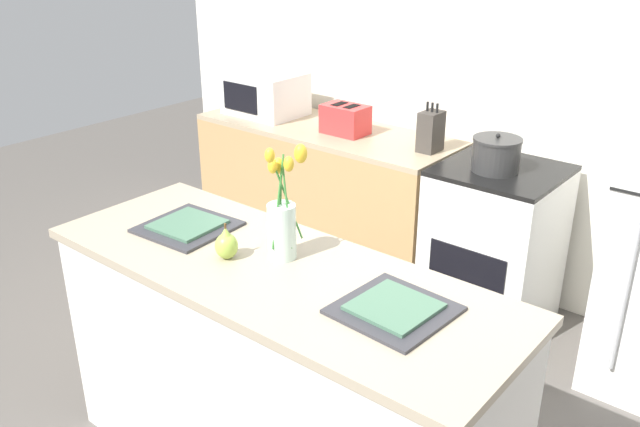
{
  "coord_description": "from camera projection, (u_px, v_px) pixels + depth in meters",
  "views": [
    {
      "loc": [
        1.44,
        -1.51,
        2.06
      ],
      "look_at": [
        0.0,
        0.25,
        1.07
      ],
      "focal_mm": 38.0,
      "sensor_mm": 36.0,
      "label": 1
    }
  ],
  "objects": [
    {
      "name": "back_wall",
      "position": [
        528.0,
        63.0,
        3.61
      ],
      "size": [
        5.2,
        0.08,
        2.7
      ],
      "color": "silver",
      "rests_on": "ground_plane"
    },
    {
      "name": "kitchen_island",
      "position": [
        278.0,
        378.0,
        2.54
      ],
      "size": [
        1.8,
        0.66,
        0.95
      ],
      "color": "silver",
      "rests_on": "ground_plane"
    },
    {
      "name": "back_counter",
      "position": [
        326.0,
        195.0,
        4.31
      ],
      "size": [
        1.68,
        0.6,
        0.89
      ],
      "color": "tan",
      "rests_on": "ground_plane"
    },
    {
      "name": "stove_range",
      "position": [
        493.0,
        246.0,
        3.63
      ],
      "size": [
        0.6,
        0.61,
        0.89
      ],
      "color": "silver",
      "rests_on": "ground_plane"
    },
    {
      "name": "flower_vase",
      "position": [
        282.0,
        220.0,
        2.37
      ],
      "size": [
        0.11,
        0.17,
        0.43
      ],
      "color": "silver",
      "rests_on": "kitchen_island"
    },
    {
      "name": "pear_figurine",
      "position": [
        226.0,
        245.0,
        2.4
      ],
      "size": [
        0.08,
        0.08,
        0.13
      ],
      "color": "#9EBC47",
      "rests_on": "kitchen_island"
    },
    {
      "name": "plate_setting_left",
      "position": [
        188.0,
        226.0,
        2.65
      ],
      "size": [
        0.34,
        0.34,
        0.02
      ],
      "color": "#333338",
      "rests_on": "kitchen_island"
    },
    {
      "name": "plate_setting_right",
      "position": [
        394.0,
        309.0,
        2.09
      ],
      "size": [
        0.34,
        0.34,
        0.02
      ],
      "color": "#333338",
      "rests_on": "kitchen_island"
    },
    {
      "name": "toaster",
      "position": [
        345.0,
        119.0,
        3.98
      ],
      "size": [
        0.28,
        0.18,
        0.17
      ],
      "color": "red",
      "rests_on": "back_counter"
    },
    {
      "name": "cooking_pot",
      "position": [
        496.0,
        154.0,
        3.39
      ],
      "size": [
        0.24,
        0.24,
        0.2
      ],
      "color": "#2D2D2D",
      "rests_on": "stove_range"
    },
    {
      "name": "microwave",
      "position": [
        265.0,
        93.0,
        4.37
      ],
      "size": [
        0.48,
        0.37,
        0.27
      ],
      "color": "white",
      "rests_on": "back_counter"
    },
    {
      "name": "knife_block",
      "position": [
        431.0,
        131.0,
        3.67
      ],
      "size": [
        0.1,
        0.14,
        0.27
      ],
      "color": "#3D3833",
      "rests_on": "back_counter"
    }
  ]
}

